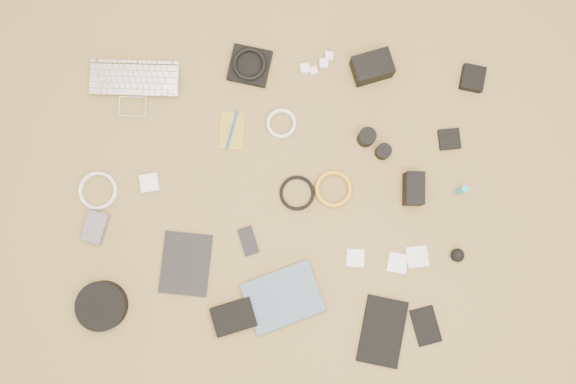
{
  "coord_description": "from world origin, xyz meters",
  "views": [
    {
      "loc": [
        0.03,
        -0.19,
        2.01
      ],
      "look_at": [
        0.03,
        0.01,
        0.02
      ],
      "focal_mm": 35.0,
      "sensor_mm": 36.0,
      "label": 1
    }
  ],
  "objects_px": {
    "laptop": "(134,91)",
    "phone": "(248,241)",
    "headphone_case": "(102,306)",
    "tablet": "(186,264)",
    "dslr_camera": "(372,67)",
    "paperback": "(292,324)"
  },
  "relations": [
    {
      "from": "tablet",
      "to": "dslr_camera",
      "type": "bearing_deg",
      "value": 52.2
    },
    {
      "from": "paperback",
      "to": "phone",
      "type": "bearing_deg",
      "value": 8.16
    },
    {
      "from": "laptop",
      "to": "phone",
      "type": "distance_m",
      "value": 0.69
    },
    {
      "from": "headphone_case",
      "to": "paperback",
      "type": "height_order",
      "value": "headphone_case"
    },
    {
      "from": "laptop",
      "to": "paperback",
      "type": "distance_m",
      "value": 1.01
    },
    {
      "from": "tablet",
      "to": "laptop",
      "type": "bearing_deg",
      "value": 113.21
    },
    {
      "from": "phone",
      "to": "headphone_case",
      "type": "height_order",
      "value": "headphone_case"
    },
    {
      "from": "laptop",
      "to": "phone",
      "type": "height_order",
      "value": "laptop"
    },
    {
      "from": "laptop",
      "to": "headphone_case",
      "type": "relative_size",
      "value": 1.87
    },
    {
      "from": "tablet",
      "to": "phone",
      "type": "relative_size",
      "value": 2.18
    },
    {
      "from": "laptop",
      "to": "phone",
      "type": "xyz_separation_m",
      "value": [
        0.44,
        -0.53,
        -0.01
      ]
    },
    {
      "from": "laptop",
      "to": "dslr_camera",
      "type": "distance_m",
      "value": 0.87
    },
    {
      "from": "headphone_case",
      "to": "paperback",
      "type": "distance_m",
      "value": 0.67
    },
    {
      "from": "laptop",
      "to": "headphone_case",
      "type": "bearing_deg",
      "value": -94.98
    },
    {
      "from": "laptop",
      "to": "dslr_camera",
      "type": "bearing_deg",
      "value": 6.99
    },
    {
      "from": "tablet",
      "to": "headphone_case",
      "type": "bearing_deg",
      "value": -147.64
    },
    {
      "from": "laptop",
      "to": "tablet",
      "type": "xyz_separation_m",
      "value": [
        0.22,
        -0.62,
        -0.01
      ]
    },
    {
      "from": "dslr_camera",
      "to": "tablet",
      "type": "height_order",
      "value": "dslr_camera"
    },
    {
      "from": "laptop",
      "to": "paperback",
      "type": "bearing_deg",
      "value": -53.67
    },
    {
      "from": "tablet",
      "to": "headphone_case",
      "type": "distance_m",
      "value": 0.32
    },
    {
      "from": "phone",
      "to": "paperback",
      "type": "bearing_deg",
      "value": -79.07
    },
    {
      "from": "dslr_camera",
      "to": "tablet",
      "type": "bearing_deg",
      "value": -149.78
    }
  ]
}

